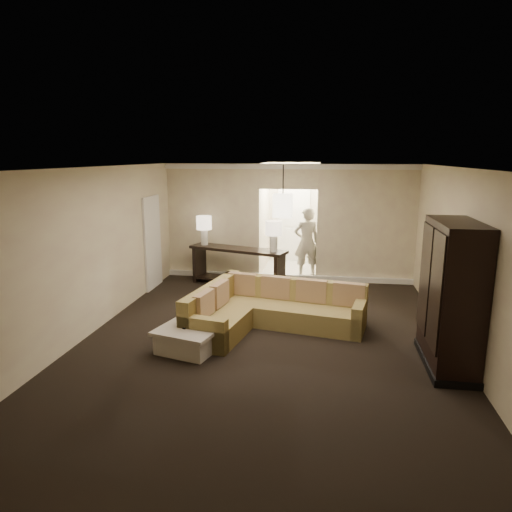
% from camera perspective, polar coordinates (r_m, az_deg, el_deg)
% --- Properties ---
extents(ground, '(8.00, 8.00, 0.00)m').
position_cam_1_polar(ground, '(7.57, 1.17, -10.77)').
color(ground, black).
rests_on(ground, ground).
extents(wall_back, '(6.00, 0.04, 2.80)m').
position_cam_1_polar(wall_back, '(11.05, 3.99, 4.18)').
color(wall_back, beige).
rests_on(wall_back, ground).
extents(wall_front, '(6.00, 0.04, 2.80)m').
position_cam_1_polar(wall_front, '(3.42, -8.06, -15.21)').
color(wall_front, beige).
rests_on(wall_front, ground).
extents(wall_left, '(0.04, 8.00, 2.80)m').
position_cam_1_polar(wall_left, '(8.09, -20.35, 0.38)').
color(wall_left, beige).
rests_on(wall_left, ground).
extents(wall_right, '(0.04, 8.00, 2.80)m').
position_cam_1_polar(wall_right, '(7.37, 25.01, -1.13)').
color(wall_right, beige).
rests_on(wall_right, ground).
extents(ceiling, '(6.00, 8.00, 0.02)m').
position_cam_1_polar(ceiling, '(6.96, 1.28, 10.94)').
color(ceiling, white).
rests_on(ceiling, wall_back).
extents(crown_molding, '(6.00, 0.10, 0.12)m').
position_cam_1_polar(crown_molding, '(10.89, 4.08, 11.09)').
color(crown_molding, white).
rests_on(crown_molding, wall_back).
extents(baseboard, '(6.00, 0.10, 0.12)m').
position_cam_1_polar(baseboard, '(11.27, 3.87, -2.61)').
color(baseboard, white).
rests_on(baseboard, ground).
extents(side_door, '(0.05, 0.90, 2.10)m').
position_cam_1_polar(side_door, '(10.62, -12.80, 1.65)').
color(side_door, white).
rests_on(side_door, ground).
extents(foyer, '(1.44, 2.02, 2.80)m').
position_cam_1_polar(foyer, '(12.38, 4.52, 4.60)').
color(foyer, beige).
rests_on(foyer, ground).
extents(sectional_sofa, '(3.02, 2.26, 0.80)m').
position_cam_1_polar(sectional_sofa, '(8.07, 1.32, -6.82)').
color(sectional_sofa, brown).
rests_on(sectional_sofa, ground).
extents(coffee_table, '(1.13, 1.13, 0.39)m').
position_cam_1_polar(coffee_table, '(7.33, -8.17, -10.08)').
color(coffee_table, beige).
rests_on(coffee_table, ground).
extents(console_table, '(2.38, 1.21, 0.90)m').
position_cam_1_polar(console_table, '(10.58, -2.29, -0.93)').
color(console_table, black).
rests_on(console_table, ground).
extents(armoire, '(0.63, 1.47, 2.11)m').
position_cam_1_polar(armoire, '(7.01, 23.16, -4.92)').
color(armoire, black).
rests_on(armoire, ground).
extents(drink_table, '(0.41, 0.41, 0.52)m').
position_cam_1_polar(drink_table, '(8.51, 12.14, -5.71)').
color(drink_table, black).
rests_on(drink_table, ground).
extents(table_lamp_left, '(0.36, 0.36, 0.69)m').
position_cam_1_polar(table_lamp_left, '(10.87, -6.51, 3.79)').
color(table_lamp_left, white).
rests_on(table_lamp_left, console_table).
extents(table_lamp_right, '(0.36, 0.36, 0.69)m').
position_cam_1_polar(table_lamp_right, '(10.02, 2.20, 3.12)').
color(table_lamp_right, white).
rests_on(table_lamp_right, console_table).
extents(pendant_light, '(0.38, 0.38, 1.09)m').
position_cam_1_polar(pendant_light, '(9.69, 3.38, 6.33)').
color(pendant_light, black).
rests_on(pendant_light, ceiling).
extents(person, '(0.80, 0.64, 1.93)m').
position_cam_1_polar(person, '(11.38, 6.35, 2.17)').
color(person, beige).
rests_on(person, ground).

